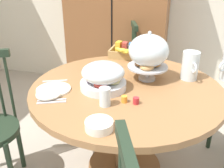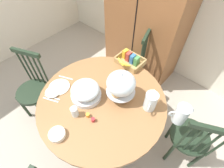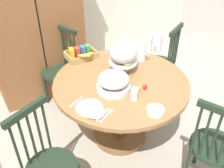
{
  "view_description": "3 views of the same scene",
  "coord_description": "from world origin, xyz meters",
  "px_view_note": "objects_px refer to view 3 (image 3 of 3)",
  "views": [
    {
      "loc": [
        0.26,
        -1.3,
        1.46
      ],
      "look_at": [
        -0.15,
        0.18,
        0.74
      ],
      "focal_mm": 39.98,
      "sensor_mm": 36.0,
      "label": 1
    },
    {
      "loc": [
        0.65,
        -0.44,
        2.1
      ],
      "look_at": [
        -0.05,
        0.33,
        0.84
      ],
      "focal_mm": 26.48,
      "sensor_mm": 36.0,
      "label": 2
    },
    {
      "loc": [
        -1.17,
        -1.44,
        2.1
      ],
      "look_at": [
        -0.15,
        0.18,
        0.74
      ],
      "focal_mm": 40.82,
      "sensor_mm": 36.0,
      "label": 3
    }
  ],
  "objects_px": {
    "windsor_chair_far_side": "(213,148)",
    "drinking_glass": "(134,94)",
    "china_plate_small": "(96,112)",
    "windsor_chair_facing_door": "(50,167)",
    "cereal_basket": "(81,54)",
    "orange_juice_pitcher": "(141,52)",
    "windsor_chair_near_window": "(160,64)",
    "fruit_platter_covered": "(113,82)",
    "cereal_bowl": "(155,111)",
    "china_plate_large": "(89,108)",
    "wooden_armoire": "(32,20)",
    "pastry_stand_with_dome": "(123,53)",
    "milk_pitcher": "(156,43)",
    "dining_table": "(121,97)",
    "windsor_chair_by_cabinet": "(61,71)"
  },
  "relations": [
    {
      "from": "orange_juice_pitcher",
      "to": "cereal_bowl",
      "type": "bearing_deg",
      "value": -119.3
    },
    {
      "from": "windsor_chair_by_cabinet",
      "to": "china_plate_large",
      "type": "xyz_separation_m",
      "value": [
        -0.17,
        -1.09,
        0.29
      ]
    },
    {
      "from": "china_plate_large",
      "to": "wooden_armoire",
      "type": "bearing_deg",
      "value": 88.16
    },
    {
      "from": "windsor_chair_near_window",
      "to": "cereal_bowl",
      "type": "height_order",
      "value": "windsor_chair_near_window"
    },
    {
      "from": "pastry_stand_with_dome",
      "to": "china_plate_large",
      "type": "height_order",
      "value": "pastry_stand_with_dome"
    },
    {
      "from": "drinking_glass",
      "to": "wooden_armoire",
      "type": "bearing_deg",
      "value": 101.59
    },
    {
      "from": "china_plate_small",
      "to": "wooden_armoire",
      "type": "bearing_deg",
      "value": 88.72
    },
    {
      "from": "dining_table",
      "to": "wooden_armoire",
      "type": "bearing_deg",
      "value": 106.54
    },
    {
      "from": "wooden_armoire",
      "to": "orange_juice_pitcher",
      "type": "height_order",
      "value": "wooden_armoire"
    },
    {
      "from": "windsor_chair_far_side",
      "to": "cereal_basket",
      "type": "relative_size",
      "value": 3.09
    },
    {
      "from": "orange_juice_pitcher",
      "to": "china_plate_large",
      "type": "relative_size",
      "value": 0.91
    },
    {
      "from": "windsor_chair_near_window",
      "to": "dining_table",
      "type": "bearing_deg",
      "value": -156.02
    },
    {
      "from": "windsor_chair_near_window",
      "to": "fruit_platter_covered",
      "type": "relative_size",
      "value": 3.25
    },
    {
      "from": "cereal_basket",
      "to": "orange_juice_pitcher",
      "type": "bearing_deg",
      "value": -34.84
    },
    {
      "from": "cereal_basket",
      "to": "cereal_bowl",
      "type": "height_order",
      "value": "cereal_basket"
    },
    {
      "from": "wooden_armoire",
      "to": "china_plate_small",
      "type": "relative_size",
      "value": 13.07
    },
    {
      "from": "windsor_chair_near_window",
      "to": "orange_juice_pitcher",
      "type": "xyz_separation_m",
      "value": [
        -0.46,
        -0.15,
        0.38
      ]
    },
    {
      "from": "cereal_bowl",
      "to": "fruit_platter_covered",
      "type": "bearing_deg",
      "value": 104.75
    },
    {
      "from": "dining_table",
      "to": "milk_pitcher",
      "type": "xyz_separation_m",
      "value": [
        0.67,
        0.3,
        0.29
      ]
    },
    {
      "from": "pastry_stand_with_dome",
      "to": "cereal_bowl",
      "type": "height_order",
      "value": "pastry_stand_with_dome"
    },
    {
      "from": "windsor_chair_facing_door",
      "to": "cereal_bowl",
      "type": "distance_m",
      "value": 0.93
    },
    {
      "from": "dining_table",
      "to": "cereal_basket",
      "type": "relative_size",
      "value": 4.04
    },
    {
      "from": "fruit_platter_covered",
      "to": "cereal_bowl",
      "type": "xyz_separation_m",
      "value": [
        0.12,
        -0.44,
        -0.06
      ]
    },
    {
      "from": "windsor_chair_near_window",
      "to": "china_plate_small",
      "type": "relative_size",
      "value": 6.5
    },
    {
      "from": "windsor_chair_far_side",
      "to": "china_plate_large",
      "type": "xyz_separation_m",
      "value": [
        -0.77,
        0.69,
        0.29
      ]
    },
    {
      "from": "pastry_stand_with_dome",
      "to": "china_plate_small",
      "type": "relative_size",
      "value": 2.29
    },
    {
      "from": "wooden_armoire",
      "to": "orange_juice_pitcher",
      "type": "distance_m",
      "value": 1.35
    },
    {
      "from": "dining_table",
      "to": "china_plate_small",
      "type": "relative_size",
      "value": 8.52
    },
    {
      "from": "windsor_chair_near_window",
      "to": "windsor_chair_by_cabinet",
      "type": "xyz_separation_m",
      "value": [
        -1.12,
        0.52,
        0.0
      ]
    },
    {
      "from": "dining_table",
      "to": "windsor_chair_by_cabinet",
      "type": "xyz_separation_m",
      "value": [
        -0.27,
        0.9,
        -0.09
      ]
    },
    {
      "from": "fruit_platter_covered",
      "to": "wooden_armoire",
      "type": "bearing_deg",
      "value": 100.31
    },
    {
      "from": "windsor_chair_near_window",
      "to": "orange_juice_pitcher",
      "type": "relative_size",
      "value": 4.89
    },
    {
      "from": "drinking_glass",
      "to": "cereal_basket",
      "type": "bearing_deg",
      "value": 93.71
    },
    {
      "from": "windsor_chair_facing_door",
      "to": "drinking_glass",
      "type": "bearing_deg",
      "value": 3.37
    },
    {
      "from": "pastry_stand_with_dome",
      "to": "milk_pitcher",
      "type": "bearing_deg",
      "value": 15.29
    },
    {
      "from": "windsor_chair_far_side",
      "to": "drinking_glass",
      "type": "distance_m",
      "value": 0.79
    },
    {
      "from": "fruit_platter_covered",
      "to": "drinking_glass",
      "type": "distance_m",
      "value": 0.22
    },
    {
      "from": "milk_pitcher",
      "to": "wooden_armoire",
      "type": "bearing_deg",
      "value": 136.08
    },
    {
      "from": "pastry_stand_with_dome",
      "to": "milk_pitcher",
      "type": "relative_size",
      "value": 1.71
    },
    {
      "from": "windsor_chair_near_window",
      "to": "windsor_chair_facing_door",
      "type": "height_order",
      "value": "same"
    },
    {
      "from": "windsor_chair_by_cabinet",
      "to": "fruit_platter_covered",
      "type": "relative_size",
      "value": 3.25
    },
    {
      "from": "windsor_chair_near_window",
      "to": "windsor_chair_facing_door",
      "type": "bearing_deg",
      "value": -157.47
    },
    {
      "from": "wooden_armoire",
      "to": "china_plate_small",
      "type": "bearing_deg",
      "value": -91.28
    },
    {
      "from": "dining_table",
      "to": "windsor_chair_by_cabinet",
      "type": "height_order",
      "value": "windsor_chair_by_cabinet"
    },
    {
      "from": "cereal_bowl",
      "to": "cereal_basket",
      "type": "bearing_deg",
      "value": 95.02
    },
    {
      "from": "wooden_armoire",
      "to": "windsor_chair_facing_door",
      "type": "relative_size",
      "value": 2.01
    },
    {
      "from": "windsor_chair_by_cabinet",
      "to": "windsor_chair_far_side",
      "type": "xyz_separation_m",
      "value": [
        0.6,
        -1.78,
        0.0
      ]
    },
    {
      "from": "windsor_chair_by_cabinet",
      "to": "milk_pitcher",
      "type": "distance_m",
      "value": 1.18
    },
    {
      "from": "wooden_armoire",
      "to": "windsor_chair_by_cabinet",
      "type": "xyz_separation_m",
      "value": [
        0.12,
        -0.41,
        -0.53
      ]
    },
    {
      "from": "china_plate_small",
      "to": "windsor_chair_facing_door",
      "type": "bearing_deg",
      "value": -172.74
    }
  ]
}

